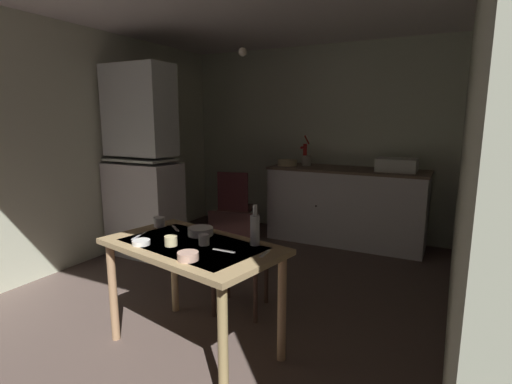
{
  "coord_description": "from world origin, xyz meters",
  "views": [
    {
      "loc": [
        1.74,
        -2.94,
        1.54
      ],
      "look_at": [
        0.22,
        0.0,
        0.91
      ],
      "focal_mm": 27.34,
      "sensor_mm": 36.0,
      "label": 1
    }
  ],
  "objects_px": {
    "chair_by_counter": "(236,205)",
    "glass_bottle": "(255,229)",
    "hutch_cabinet": "(142,169)",
    "dining_table": "(192,259)",
    "sink_basin": "(397,165)",
    "teacup_mint": "(171,241)",
    "mixing_bowl_counter": "(287,163)",
    "chair_far_side": "(238,257)",
    "hand_pump": "(305,153)",
    "serving_bowl_wide": "(201,231)"
  },
  "relations": [
    {
      "from": "hand_pump",
      "to": "chair_by_counter",
      "type": "xyz_separation_m",
      "value": [
        -0.65,
        -0.67,
        -0.63
      ]
    },
    {
      "from": "hutch_cabinet",
      "to": "mixing_bowl_counter",
      "type": "distance_m",
      "value": 1.83
    },
    {
      "from": "hutch_cabinet",
      "to": "teacup_mint",
      "type": "distance_m",
      "value": 2.07
    },
    {
      "from": "hutch_cabinet",
      "to": "glass_bottle",
      "type": "distance_m",
      "value": 2.29
    },
    {
      "from": "sink_basin",
      "to": "chair_far_side",
      "type": "bearing_deg",
      "value": -111.06
    },
    {
      "from": "chair_by_counter",
      "to": "teacup_mint",
      "type": "distance_m",
      "value": 2.41
    },
    {
      "from": "hand_pump",
      "to": "dining_table",
      "type": "relative_size",
      "value": 0.3
    },
    {
      "from": "chair_by_counter",
      "to": "glass_bottle",
      "type": "height_order",
      "value": "glass_bottle"
    },
    {
      "from": "dining_table",
      "to": "glass_bottle",
      "type": "height_order",
      "value": "glass_bottle"
    },
    {
      "from": "mixing_bowl_counter",
      "to": "teacup_mint",
      "type": "relative_size",
      "value": 3.12
    },
    {
      "from": "hutch_cabinet",
      "to": "sink_basin",
      "type": "height_order",
      "value": "hutch_cabinet"
    },
    {
      "from": "sink_basin",
      "to": "chair_far_side",
      "type": "height_order",
      "value": "sink_basin"
    },
    {
      "from": "mixing_bowl_counter",
      "to": "glass_bottle",
      "type": "relative_size",
      "value": 0.96
    },
    {
      "from": "hand_pump",
      "to": "glass_bottle",
      "type": "height_order",
      "value": "hand_pump"
    },
    {
      "from": "sink_basin",
      "to": "mixing_bowl_counter",
      "type": "xyz_separation_m",
      "value": [
        -1.34,
        -0.05,
        -0.04
      ]
    },
    {
      "from": "teacup_mint",
      "to": "serving_bowl_wide",
      "type": "bearing_deg",
      "value": 82.67
    },
    {
      "from": "teacup_mint",
      "to": "mixing_bowl_counter",
      "type": "bearing_deg",
      "value": 97.83
    },
    {
      "from": "dining_table",
      "to": "glass_bottle",
      "type": "bearing_deg",
      "value": 23.58
    },
    {
      "from": "hand_pump",
      "to": "chair_by_counter",
      "type": "bearing_deg",
      "value": -134.05
    },
    {
      "from": "hand_pump",
      "to": "glass_bottle",
      "type": "relative_size",
      "value": 1.48
    },
    {
      "from": "hutch_cabinet",
      "to": "serving_bowl_wide",
      "type": "bearing_deg",
      "value": -35.34
    },
    {
      "from": "teacup_mint",
      "to": "glass_bottle",
      "type": "xyz_separation_m",
      "value": [
        0.47,
        0.26,
        0.07
      ]
    },
    {
      "from": "mixing_bowl_counter",
      "to": "glass_bottle",
      "type": "distance_m",
      "value": 2.7
    },
    {
      "from": "hutch_cabinet",
      "to": "chair_by_counter",
      "type": "xyz_separation_m",
      "value": [
        0.69,
        0.86,
        -0.51
      ]
    },
    {
      "from": "hutch_cabinet",
      "to": "hand_pump",
      "type": "distance_m",
      "value": 2.03
    },
    {
      "from": "teacup_mint",
      "to": "glass_bottle",
      "type": "relative_size",
      "value": 0.31
    },
    {
      "from": "mixing_bowl_counter",
      "to": "serving_bowl_wide",
      "type": "distance_m",
      "value": 2.58
    },
    {
      "from": "hand_pump",
      "to": "chair_by_counter",
      "type": "relative_size",
      "value": 0.43
    },
    {
      "from": "sink_basin",
      "to": "chair_by_counter",
      "type": "height_order",
      "value": "sink_basin"
    },
    {
      "from": "serving_bowl_wide",
      "to": "teacup_mint",
      "type": "relative_size",
      "value": 2.15
    },
    {
      "from": "hand_pump",
      "to": "serving_bowl_wide",
      "type": "bearing_deg",
      "value": -85.19
    },
    {
      "from": "hand_pump",
      "to": "mixing_bowl_counter",
      "type": "xyz_separation_m",
      "value": [
        -0.2,
        -0.1,
        -0.13
      ]
    },
    {
      "from": "chair_by_counter",
      "to": "glass_bottle",
      "type": "bearing_deg",
      "value": -56.64
    },
    {
      "from": "glass_bottle",
      "to": "sink_basin",
      "type": "bearing_deg",
      "value": 79.36
    },
    {
      "from": "dining_table",
      "to": "teacup_mint",
      "type": "bearing_deg",
      "value": -134.64
    },
    {
      "from": "sink_basin",
      "to": "hand_pump",
      "type": "relative_size",
      "value": 1.13
    },
    {
      "from": "chair_far_side",
      "to": "serving_bowl_wide",
      "type": "bearing_deg",
      "value": -100.66
    },
    {
      "from": "teacup_mint",
      "to": "glass_bottle",
      "type": "distance_m",
      "value": 0.54
    },
    {
      "from": "teacup_mint",
      "to": "glass_bottle",
      "type": "height_order",
      "value": "glass_bottle"
    },
    {
      "from": "glass_bottle",
      "to": "mixing_bowl_counter",
      "type": "bearing_deg",
      "value": 108.47
    },
    {
      "from": "hutch_cabinet",
      "to": "dining_table",
      "type": "height_order",
      "value": "hutch_cabinet"
    },
    {
      "from": "chair_far_side",
      "to": "mixing_bowl_counter",
      "type": "bearing_deg",
      "value": 102.95
    },
    {
      "from": "hand_pump",
      "to": "dining_table",
      "type": "xyz_separation_m",
      "value": [
        0.28,
        -2.81,
        -0.46
      ]
    },
    {
      "from": "sink_basin",
      "to": "glass_bottle",
      "type": "height_order",
      "value": "sink_basin"
    },
    {
      "from": "hand_pump",
      "to": "chair_by_counter",
      "type": "distance_m",
      "value": 1.13
    },
    {
      "from": "chair_by_counter",
      "to": "hutch_cabinet",
      "type": "bearing_deg",
      "value": -128.84
    },
    {
      "from": "hand_pump",
      "to": "chair_far_side",
      "type": "height_order",
      "value": "hand_pump"
    },
    {
      "from": "sink_basin",
      "to": "dining_table",
      "type": "height_order",
      "value": "sink_basin"
    },
    {
      "from": "sink_basin",
      "to": "mixing_bowl_counter",
      "type": "relative_size",
      "value": 1.75
    },
    {
      "from": "hutch_cabinet",
      "to": "glass_bottle",
      "type": "xyz_separation_m",
      "value": [
        1.99,
        -1.12,
        -0.13
      ]
    }
  ]
}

